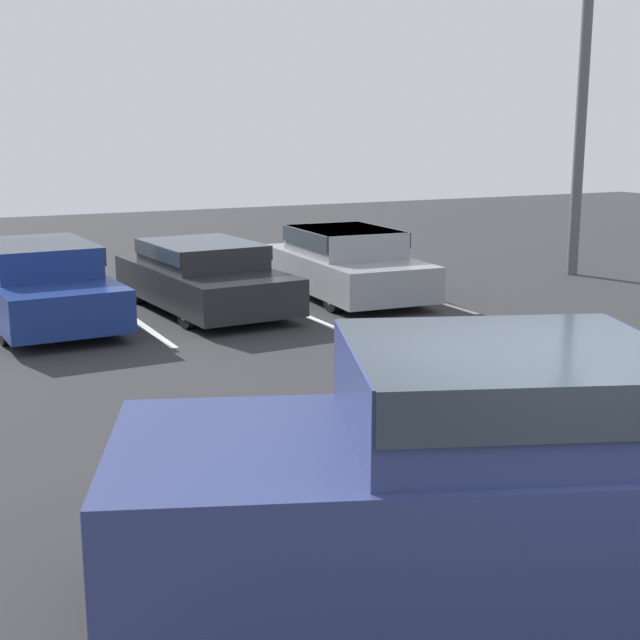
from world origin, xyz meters
The scene contains 9 objects.
ground_plane centered at (0.00, 0.00, 0.00)m, with size 60.00×60.00×0.00m, color #2D2D30.
stall_stripe_b centered at (-0.20, 10.91, 0.00)m, with size 0.12×4.88×0.01m, color white.
stall_stripe_c centered at (2.52, 10.91, 0.00)m, with size 0.12×4.88×0.01m, color white.
stall_stripe_d centered at (5.24, 10.91, 0.00)m, with size 0.12×4.88×0.01m, color white.
pickup_truck centered at (-0.11, 0.47, 0.90)m, with size 6.06×3.90×1.80m.
parked_sedan_a centered at (-1.65, 11.19, 0.70)m, with size 2.01×4.71×1.33m.
parked_sedan_b centered at (1.12, 10.96, 0.64)m, with size 2.13×4.38×1.21m.
parked_sedan_c centered at (3.97, 10.96, 0.69)m, with size 2.06×4.31×1.30m.
light_post centered at (9.67, 11.05, 3.66)m, with size 0.70×0.36×6.45m.
Camera 1 is at (-3.95, -3.84, 3.17)m, focal length 50.00 mm.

